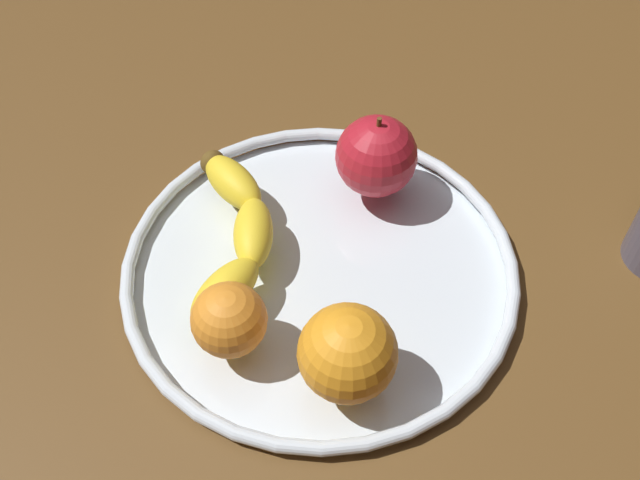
# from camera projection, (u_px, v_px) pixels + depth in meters

# --- Properties ---
(ground_plane) EXTENTS (1.37, 1.37, 0.04)m
(ground_plane) POSITION_uv_depth(u_px,v_px,m) (320.00, 287.00, 0.67)
(ground_plane) COLOR brown
(fruit_bowl) EXTENTS (0.35, 0.35, 0.02)m
(fruit_bowl) POSITION_uv_depth(u_px,v_px,m) (320.00, 268.00, 0.65)
(fruit_bowl) COLOR silver
(fruit_bowl) RESTS_ON ground_plane
(banana) EXTENTS (0.20, 0.10, 0.03)m
(banana) POSITION_uv_depth(u_px,v_px,m) (236.00, 230.00, 0.64)
(banana) COLOR yellow
(banana) RESTS_ON fruit_bowl
(apple) EXTENTS (0.08, 0.08, 0.08)m
(apple) POSITION_uv_depth(u_px,v_px,m) (376.00, 156.00, 0.67)
(apple) COLOR #B21D2A
(apple) RESTS_ON fruit_bowl
(orange_front_right) EXTENTS (0.06, 0.06, 0.06)m
(orange_front_right) POSITION_uv_depth(u_px,v_px,m) (229.00, 320.00, 0.57)
(orange_front_right) COLOR orange
(orange_front_right) RESTS_ON fruit_bowl
(orange_back_right) EXTENTS (0.08, 0.08, 0.08)m
(orange_back_right) POSITION_uv_depth(u_px,v_px,m) (348.00, 353.00, 0.54)
(orange_back_right) COLOR orange
(orange_back_right) RESTS_ON fruit_bowl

